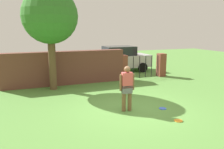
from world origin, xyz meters
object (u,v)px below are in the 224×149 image
Objects in this scene: person at (127,86)px; tree at (50,17)px; frisbee_blue at (163,108)px; frisbee_orange at (178,121)px; car at (119,59)px.

tree is at bearing 124.93° from person.
tree reaches higher than frisbee_blue.
frisbee_orange is (-0.18, -1.16, 0.00)m from frisbee_blue.
car reaches higher than frisbee_orange.
car is at bearing 76.69° from person.
tree is 17.52× the size of frisbee_orange.
person reaches higher than frisbee_orange.
tree reaches higher than person.
car is 15.57× the size of frisbee_orange.
tree reaches higher than car.
tree is 6.31m from car.
car is at bearing 79.49° from frisbee_orange.
car is at bearing 79.24° from frisbee_blue.
tree is at bearing -146.19° from car.
frisbee_blue is (-1.42, -7.47, -0.85)m from car.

